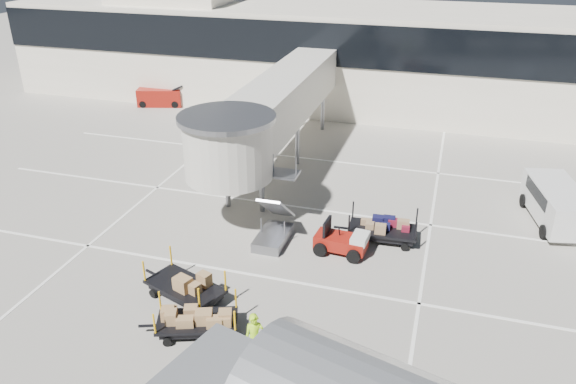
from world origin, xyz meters
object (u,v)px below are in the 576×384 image
baggage_tug (342,242)px  box_cart_near (199,320)px  minivan (556,201)px  ground_worker (255,337)px  box_cart_far (184,286)px  suitcase_cart (381,231)px  belt_loader (161,97)px

baggage_tug → box_cart_near: (-4.09, -7.33, 0.03)m
minivan → ground_worker: bearing=-140.7°
baggage_tug → minivan: size_ratio=0.46×
box_cart_far → minivan: bearing=56.5°
suitcase_cart → box_cart_near: size_ratio=1.08×
suitcase_cart → box_cart_far: size_ratio=0.99×
belt_loader → box_cart_near: bearing=-74.7°
minivan → suitcase_cart: bearing=-163.1°
box_cart_near → belt_loader: (-15.79, 26.30, 0.12)m
box_cart_far → ground_worker: (4.13, -2.64, 0.40)m
box_cart_near → box_cart_far: size_ratio=0.92×
baggage_tug → belt_loader: belt_loader is taller
baggage_tug → box_cart_near: size_ratio=0.68×
box_cart_far → minivan: (15.70, 11.71, 0.61)m
box_cart_far → minivan: minivan is taller
ground_worker → minivan: minivan is taller
box_cart_near → minivan: 19.63m
baggage_tug → suitcase_cart: size_ratio=0.63×
box_cart_near → minivan: size_ratio=0.69×
suitcase_cart → ground_worker: bearing=-111.2°
ground_worker → belt_loader: (-18.36, 27.05, -0.25)m
baggage_tug → minivan: minivan is taller
box_cart_near → belt_loader: 30.68m
ground_worker → minivan: bearing=27.2°
box_cart_far → suitcase_cart: bearing=64.1°
box_cart_near → box_cart_far: 2.46m
baggage_tug → box_cart_near: baggage_tug is taller
ground_worker → minivan: size_ratio=0.35×
belt_loader → baggage_tug: bearing=-59.3°
ground_worker → belt_loader: ground_worker is taller
suitcase_cart → box_cart_far: box_cart_far is taller
box_cart_near → belt_loader: bearing=101.0°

